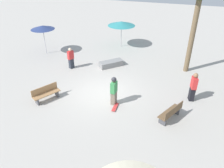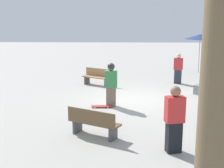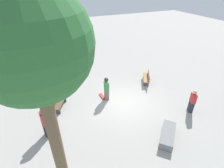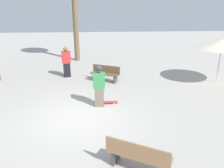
% 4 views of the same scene
% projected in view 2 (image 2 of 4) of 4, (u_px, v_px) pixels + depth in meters
% --- Properties ---
extents(ground_plane, '(60.00, 60.00, 0.00)m').
position_uv_depth(ground_plane, '(132.00, 100.00, 13.22)').
color(ground_plane, '#ADA8A0').
extents(skater_main, '(0.30, 0.48, 1.72)m').
position_uv_depth(skater_main, '(111.00, 83.00, 12.09)').
color(skater_main, '#726656').
rests_on(skater_main, ground_plane).
extents(skateboard, '(0.22, 0.80, 0.07)m').
position_uv_depth(skateboard, '(102.00, 106.00, 12.09)').
color(skateboard, red).
rests_on(skateboard, ground_plane).
extents(concrete_ledge, '(1.76, 1.75, 0.43)m').
position_uv_depth(concrete_ledge, '(215.00, 92.00, 13.72)').
color(concrete_ledge, gray).
rests_on(concrete_ledge, ground_plane).
extents(bench_near, '(1.14, 1.62, 0.85)m').
position_uv_depth(bench_near, '(94.00, 123.00, 9.09)').
color(bench_near, '#47474C').
rests_on(bench_near, ground_plane).
extents(bench_far, '(1.19, 1.60, 0.85)m').
position_uv_depth(bench_far, '(97.00, 77.00, 15.99)').
color(bench_far, '#47474C').
rests_on(bench_far, ground_plane).
extents(shade_umbrella_navy, '(1.93, 1.93, 2.40)m').
position_uv_depth(shade_umbrella_navy, '(200.00, 37.00, 19.23)').
color(shade_umbrella_navy, '#B7B7BC').
rests_on(shade_umbrella_navy, ground_plane).
extents(bystander_watching, '(0.37, 0.53, 1.76)m').
position_uv_depth(bystander_watching, '(174.00, 120.00, 7.96)').
color(bystander_watching, black).
rests_on(bystander_watching, ground_plane).
extents(bystander_far, '(0.40, 0.49, 1.59)m').
position_uv_depth(bystander_far, '(178.00, 69.00, 16.30)').
color(bystander_far, '#282D38').
rests_on(bystander_far, ground_plane).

